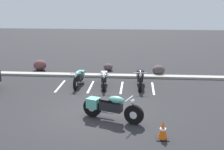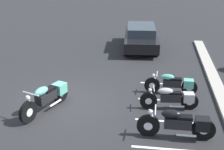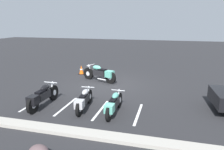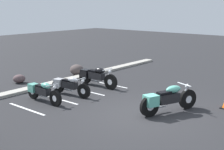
{
  "view_description": "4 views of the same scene",
  "coord_description": "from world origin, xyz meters",
  "px_view_note": "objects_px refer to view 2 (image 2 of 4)",
  "views": [
    {
      "loc": [
        1.55,
        -11.22,
        4.55
      ],
      "look_at": [
        0.44,
        2.56,
        0.93
      ],
      "focal_mm": 50.0,
      "sensor_mm": 36.0,
      "label": 1
    },
    {
      "loc": [
        9.91,
        3.14,
        5.19
      ],
      "look_at": [
        -0.8,
        1.62,
        0.88
      ],
      "focal_mm": 50.0,
      "sensor_mm": 36.0,
      "label": 2
    },
    {
      "loc": [
        -3.36,
        11.66,
        3.6
      ],
      "look_at": [
        -0.76,
        1.92,
        1.06
      ],
      "focal_mm": 35.0,
      "sensor_mm": 36.0,
      "label": 3
    },
    {
      "loc": [
        -8.6,
        -5.61,
        3.68
      ],
      "look_at": [
        0.7,
        2.12,
        0.98
      ],
      "focal_mm": 50.0,
      "sensor_mm": 36.0,
      "label": 4
    }
  ],
  "objects_px": {
    "parked_bike_0": "(174,84)",
    "car_black": "(141,37)",
    "motorcycle_teal_featured": "(48,97)",
    "parked_bike_2": "(180,124)",
    "parked_bike_1": "(172,98)"
  },
  "relations": [
    {
      "from": "motorcycle_teal_featured",
      "to": "parked_bike_0",
      "type": "relative_size",
      "value": 1.13
    },
    {
      "from": "motorcycle_teal_featured",
      "to": "parked_bike_0",
      "type": "distance_m",
      "value": 4.8
    },
    {
      "from": "parked_bike_0",
      "to": "car_black",
      "type": "bearing_deg",
      "value": -73.34
    },
    {
      "from": "parked_bike_1",
      "to": "parked_bike_2",
      "type": "height_order",
      "value": "parked_bike_2"
    },
    {
      "from": "car_black",
      "to": "parked_bike_2",
      "type": "bearing_deg",
      "value": 5.94
    },
    {
      "from": "parked_bike_0",
      "to": "parked_bike_2",
      "type": "relative_size",
      "value": 0.89
    },
    {
      "from": "parked_bike_2",
      "to": "parked_bike_0",
      "type": "bearing_deg",
      "value": -88.75
    },
    {
      "from": "motorcycle_teal_featured",
      "to": "parked_bike_2",
      "type": "height_order",
      "value": "motorcycle_teal_featured"
    },
    {
      "from": "parked_bike_0",
      "to": "car_black",
      "type": "distance_m",
      "value": 6.19
    },
    {
      "from": "parked_bike_2",
      "to": "car_black",
      "type": "height_order",
      "value": "car_black"
    },
    {
      "from": "parked_bike_2",
      "to": "car_black",
      "type": "distance_m",
      "value": 9.24
    },
    {
      "from": "motorcycle_teal_featured",
      "to": "car_black",
      "type": "bearing_deg",
      "value": -178.52
    },
    {
      "from": "parked_bike_0",
      "to": "parked_bike_2",
      "type": "bearing_deg",
      "value": 92.81
    },
    {
      "from": "parked_bike_0",
      "to": "parked_bike_2",
      "type": "distance_m",
      "value": 3.12
    },
    {
      "from": "motorcycle_teal_featured",
      "to": "parked_bike_0",
      "type": "xyz_separation_m",
      "value": [
        -1.95,
        4.38,
        -0.08
      ]
    }
  ]
}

